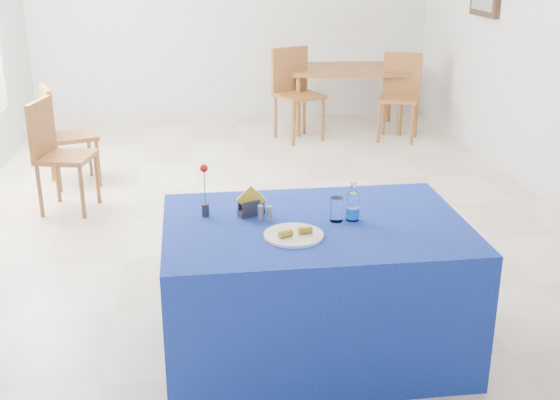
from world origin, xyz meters
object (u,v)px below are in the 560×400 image
Objects in this scene: plate at (294,235)px; oak_table at (347,74)px; water_bottle at (353,207)px; chair_bg_left at (295,87)px; chair_win_a at (55,148)px; chair_bg_right at (400,90)px; blue_table at (314,287)px; chair_win_b at (62,129)px.

oak_table is (1.41, 5.05, -0.09)m from plate.
oak_table is (1.07, 4.86, -0.15)m from water_bottle.
chair_bg_left is (0.73, 4.70, -0.17)m from plate.
chair_bg_left is (-0.68, -0.35, -0.08)m from oak_table.
chair_win_a is (-1.61, 2.62, -0.22)m from plate.
chair_bg_right is (0.52, -0.52, -0.11)m from oak_table.
water_bottle is 4.98m from oak_table.
water_bottle reaches higher than blue_table.
chair_win_a is (-1.75, 2.44, 0.17)m from blue_table.
chair_bg_left is 1.10× the size of chair_win_a.
water_bottle is at bearing -127.60° from chair_win_a.
chair_bg_right is at bearing -48.12° from chair_win_a.
oak_table is at bearing 77.61° from water_bottle.
chair_bg_left is at bearing 82.60° from blue_table.
water_bottle reaches higher than oak_table.
chair_win_b is (-3.07, -1.78, -0.13)m from oak_table.
oak_table is 3.55m from chair_win_b.
oak_table is at bearing -37.62° from chair_win_a.
blue_table is at bearing -88.28° from chair_bg_right.
blue_table is 1.63× the size of chair_bg_right.
chair_bg_right reaches higher than chair_win_b.
chair_win_b is at bearing 17.92° from chair_win_a.
plate is at bearing -122.06° from chair_bg_left.
blue_table is at bearing -130.77° from chair_win_a.
chair_bg_right is at bearing -31.29° from chair_bg_left.
blue_table is at bearing -120.63° from chair_bg_left.
chair_bg_left is 1.11× the size of chair_win_b.
blue_table is 5.05m from oak_table.
plate reaches higher than oak_table.
plate is at bearing -129.15° from blue_table.
chair_bg_left is (0.59, 4.52, 0.22)m from blue_table.
chair_win_a is at bearing 121.59° from plate.
chair_win_a reaches higher than blue_table.
chair_win_b is (-1.80, 3.10, 0.16)m from blue_table.
chair_bg_right is (1.59, 4.34, -0.27)m from water_bottle.
chair_win_a is at bearing 165.29° from chair_win_b.
chair_bg_left is at bearing -152.59° from oak_table.
blue_table is 3.01m from chair_win_a.
oak_table is at bearing 158.69° from chair_bg_right.
plate is 0.45m from blue_table.
chair_win_b is at bearing -172.49° from chair_bg_left.
chair_win_a reaches higher than plate.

